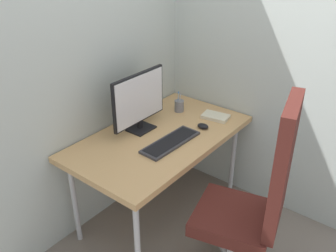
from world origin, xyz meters
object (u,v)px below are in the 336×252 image
office_chair (256,197)px  keyboard (171,142)px  monitor (139,100)px  mouse (203,126)px  pen_holder (179,106)px  notebook (216,116)px

office_chair → keyboard: 0.69m
office_chair → monitor: office_chair is taller
mouse → pen_holder: bearing=64.3°
pen_holder → office_chair: bearing=-118.3°
office_chair → monitor: 1.04m
office_chair → monitor: bearing=84.9°
notebook → monitor: bearing=136.3°
office_chair → notebook: office_chair is taller
pen_holder → notebook: pen_holder is taller
keyboard → pen_holder: pen_holder is taller
monitor → keyboard: size_ratio=1.05×
monitor → notebook: size_ratio=2.48×
keyboard → notebook: notebook is taller
monitor → notebook: monitor is taller
monitor → notebook: (0.49, -0.34, -0.22)m
monitor → pen_holder: monitor is taller
monitor → office_chair: bearing=-95.1°
office_chair → notebook: bearing=47.9°
office_chair → keyboard: bearing=84.8°
keyboard → mouse: size_ratio=5.42×
mouse → notebook: (0.20, 0.02, -0.01)m
monitor → pen_holder: 0.46m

